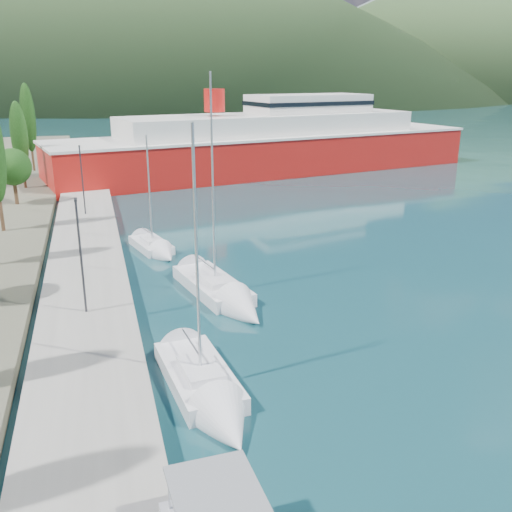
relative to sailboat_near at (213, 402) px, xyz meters
name	(u,v)px	position (x,y,z in m)	size (l,w,h in m)	color
ground	(127,133)	(4.20, 114.34, -0.32)	(1400.00, 1400.00, 0.00)	#153F47
quay	(86,259)	(-4.80, 20.34, 0.08)	(5.00, 88.00, 0.80)	gray
hills_far	(224,8)	(142.79, 613.07, 77.07)	(1480.00, 900.00, 180.00)	slate
hills_near	(249,14)	(102.25, 366.84, 48.85)	(1010.00, 520.00, 115.00)	#314A27
lamp_posts	(81,252)	(-4.80, 9.69, 3.76)	(0.15, 46.26, 6.06)	#2D2D33
sailboat_near	(213,402)	(0.00, 0.00, 0.00)	(3.34, 8.64, 12.11)	silver
sailboat_mid	(229,299)	(3.13, 10.42, 0.01)	(4.49, 10.02, 13.96)	silver
sailboat_far	(159,251)	(0.36, 21.22, -0.05)	(3.53, 6.71, 9.41)	silver
ferry	(272,146)	(19.64, 54.42, 3.20)	(59.64, 23.92, 11.59)	red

